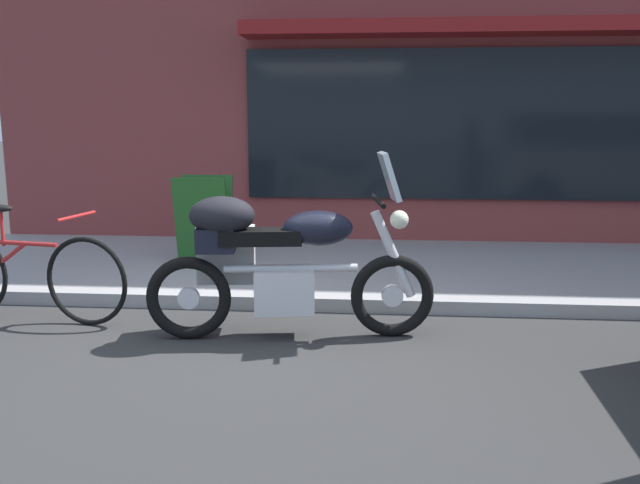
{
  "coord_description": "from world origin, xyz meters",
  "views": [
    {
      "loc": [
        0.83,
        -4.3,
        1.64
      ],
      "look_at": [
        0.4,
        0.69,
        0.7
      ],
      "focal_mm": 37.37,
      "sensor_mm": 36.0,
      "label": 1
    }
  ],
  "objects": [
    {
      "name": "sandwich_board_sign",
      "position": [
        -0.97,
        2.46,
        0.58
      ],
      "size": [
        0.55,
        0.41,
        0.92
      ],
      "color": "#1E511E",
      "rests_on": "sidewalk_curb"
    },
    {
      "name": "ground_plane",
      "position": [
        0.0,
        0.0,
        0.0
      ],
      "size": [
        80.0,
        80.0,
        0.0
      ],
      "primitive_type": "plane",
      "color": "#2D2D2D"
    },
    {
      "name": "touring_motorcycle",
      "position": [
        0.07,
        0.5,
        0.6
      ],
      "size": [
        2.15,
        0.64,
        1.39
      ],
      "color": "black",
      "rests_on": "ground_plane"
    },
    {
      "name": "parked_bicycle",
      "position": [
        -2.0,
        0.74,
        0.39
      ],
      "size": [
        1.8,
        0.5,
        0.95
      ],
      "color": "black",
      "rests_on": "ground_plane"
    }
  ]
}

